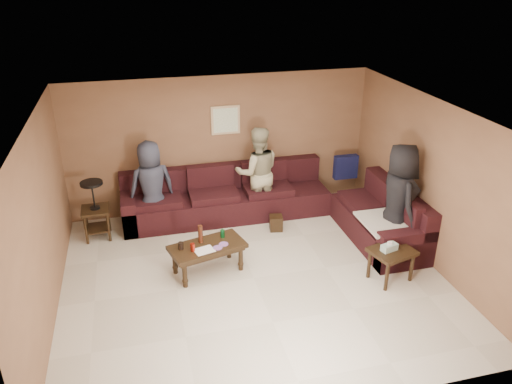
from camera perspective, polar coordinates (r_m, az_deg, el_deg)
room at (r=6.71m, az=-0.29°, el=1.95°), size 5.60×5.50×2.50m
sectional_sofa at (r=8.79m, az=2.50°, el=-1.83°), size 4.65×2.90×0.97m
coffee_table at (r=7.49m, az=-5.61°, el=-6.50°), size 1.21×0.82×0.74m
end_table_left at (r=8.70m, az=-17.91°, el=-1.85°), size 0.46×0.46×1.03m
side_table_right at (r=7.53m, az=15.22°, el=-6.87°), size 0.71×0.63×0.64m
waste_bin at (r=8.71m, az=2.30°, el=-3.56°), size 0.25×0.25×0.26m
wall_art at (r=9.00m, az=-3.51°, el=8.21°), size 0.52×0.04×0.52m
person_left at (r=8.66m, az=-11.82°, el=0.64°), size 0.87×0.66×1.60m
person_middle at (r=8.91m, az=0.18°, el=2.24°), size 0.86×0.70×1.69m
person_right at (r=8.06m, az=15.95°, el=-0.84°), size 0.64×0.93×1.82m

